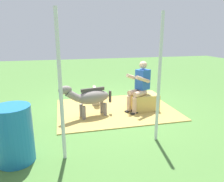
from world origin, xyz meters
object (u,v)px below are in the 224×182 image
at_px(hay_bale, 144,102).
at_px(tent_pole_right, 61,89).
at_px(person_seated, 140,84).
at_px(pony_standing, 90,97).
at_px(tent_pole_left, 159,80).
at_px(soda_bottle, 151,99).
at_px(water_barrel, 14,135).
at_px(pony_lying, 95,95).

xyz_separation_m(hay_bale, tent_pole_right, (2.15, 1.88, 0.97)).
bearing_deg(person_seated, tent_pole_right, 42.33).
xyz_separation_m(pony_standing, tent_pole_left, (-1.11, 1.44, 0.68)).
distance_m(tent_pole_left, tent_pole_right, 1.79).
distance_m(soda_bottle, water_barrel, 4.03).
distance_m(hay_bale, pony_standing, 1.53).
relative_size(hay_bale, person_seated, 0.53).
xyz_separation_m(pony_lying, soda_bottle, (-1.58, 0.71, -0.06)).
relative_size(person_seated, tent_pole_left, 0.56).
distance_m(hay_bale, tent_pole_left, 1.94).
bearing_deg(person_seated, tent_pole_left, 81.59).
distance_m(person_seated, soda_bottle, 0.97).
relative_size(hay_bale, tent_pole_right, 0.30).
bearing_deg(water_barrel, pony_standing, -131.83).
bearing_deg(hay_bale, person_seated, 19.29).
bearing_deg(pony_lying, soda_bottle, 155.83).
relative_size(pony_standing, pony_lying, 0.99).
relative_size(hay_bale, pony_standing, 0.53).
bearing_deg(tent_pole_right, hay_bale, -138.92).
height_order(pony_standing, water_barrel, water_barrel).
distance_m(person_seated, water_barrel, 3.28).
bearing_deg(pony_standing, hay_bale, -172.87).
xyz_separation_m(hay_bale, person_seated, (0.15, 0.05, 0.51)).
distance_m(pony_lying, water_barrel, 3.44).
relative_size(pony_standing, water_barrel, 1.41).
relative_size(soda_bottle, tent_pole_left, 0.11).
distance_m(pony_standing, water_barrel, 2.14).
bearing_deg(soda_bottle, tent_pole_right, 41.95).
bearing_deg(person_seated, water_barrel, 31.98).
height_order(pony_standing, soda_bottle, pony_standing).
distance_m(soda_bottle, tent_pole_right, 3.63).
bearing_deg(pony_lying, water_barrel, 59.00).
bearing_deg(water_barrel, soda_bottle, -146.40).
xyz_separation_m(soda_bottle, tent_pole_right, (2.58, 2.32, 1.07)).
bearing_deg(soda_bottle, pony_standing, 18.12).
relative_size(tent_pole_left, tent_pole_right, 1.00).
height_order(hay_bale, water_barrel, water_barrel).
bearing_deg(water_barrel, hay_bale, -148.61).
relative_size(pony_lying, tent_pole_left, 0.56).
xyz_separation_m(water_barrel, tent_pole_right, (-0.77, 0.09, 0.73)).
height_order(soda_bottle, tent_pole_right, tent_pole_right).
relative_size(hay_bale, soda_bottle, 2.63).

